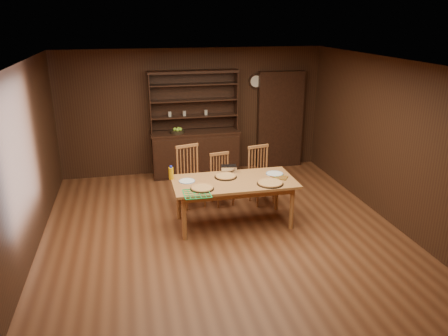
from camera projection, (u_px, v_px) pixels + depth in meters
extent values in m
plane|color=brown|center=(223.00, 233.00, 6.82)|extent=(6.00, 6.00, 0.00)
plane|color=white|center=(223.00, 63.00, 5.96)|extent=(6.00, 6.00, 0.00)
plane|color=#341F10|center=(193.00, 112.00, 9.15)|extent=(5.50, 0.00, 5.50)
plane|color=#341F10|center=(300.00, 260.00, 3.62)|extent=(5.50, 0.00, 5.50)
plane|color=#341F10|center=(22.00, 167.00, 5.83)|extent=(0.00, 6.00, 6.00)
plane|color=#341F10|center=(392.00, 143.00, 6.95)|extent=(0.00, 6.00, 6.00)
cube|color=black|center=(196.00, 154.00, 9.19)|extent=(1.80, 0.50, 0.90)
cube|color=black|center=(195.00, 132.00, 9.04)|extent=(1.84, 0.52, 0.04)
cube|color=black|center=(193.00, 100.00, 9.04)|extent=(1.80, 0.02, 1.20)
cube|color=black|center=(150.00, 103.00, 8.72)|extent=(0.02, 0.32, 1.20)
cube|color=black|center=(236.00, 100.00, 9.08)|extent=(0.02, 0.32, 1.20)
cube|color=black|center=(193.00, 72.00, 8.70)|extent=(1.84, 0.34, 0.05)
cylinder|color=gray|center=(170.00, 114.00, 8.88)|extent=(0.07, 0.07, 0.10)
cylinder|color=gray|center=(184.00, 113.00, 8.94)|extent=(0.07, 0.07, 0.10)
cube|color=black|center=(280.00, 120.00, 9.53)|extent=(1.00, 0.18, 2.10)
cylinder|color=black|center=(256.00, 81.00, 9.19)|extent=(0.30, 0.04, 0.30)
cylinder|color=beige|center=(256.00, 81.00, 9.17)|extent=(0.24, 0.01, 0.24)
cube|color=#B87440|center=(234.00, 182.00, 6.89)|extent=(1.93, 0.97, 0.04)
cylinder|color=#B87440|center=(184.00, 218.00, 6.51)|extent=(0.07, 0.07, 0.71)
cylinder|color=#B87440|center=(178.00, 199.00, 7.18)|extent=(0.07, 0.07, 0.71)
cylinder|color=#B87440|center=(292.00, 208.00, 6.85)|extent=(0.07, 0.07, 0.71)
cylinder|color=#B87440|center=(277.00, 191.00, 7.53)|extent=(0.07, 0.07, 0.71)
cube|color=#BD7040|center=(192.00, 181.00, 7.66)|extent=(0.54, 0.53, 0.04)
cylinder|color=#BD7040|center=(187.00, 199.00, 7.53)|extent=(0.04, 0.04, 0.44)
cylinder|color=#BD7040|center=(180.00, 193.00, 7.80)|extent=(0.04, 0.04, 0.44)
cylinder|color=#BD7040|center=(205.00, 195.00, 7.68)|extent=(0.04, 0.04, 0.44)
cylinder|color=#BD7040|center=(197.00, 189.00, 7.95)|extent=(0.04, 0.04, 0.44)
cube|color=#BD7040|center=(187.00, 146.00, 7.61)|extent=(0.42, 0.15, 0.05)
cube|color=#BD7040|center=(223.00, 184.00, 7.75)|extent=(0.44, 0.42, 0.04)
cylinder|color=#BD7040|center=(218.00, 198.00, 7.64)|extent=(0.03, 0.03, 0.37)
cylinder|color=#BD7040|center=(212.00, 193.00, 7.88)|extent=(0.03, 0.03, 0.37)
cylinder|color=#BD7040|center=(233.00, 196.00, 7.75)|extent=(0.03, 0.03, 0.37)
cylinder|color=#BD7040|center=(227.00, 191.00, 7.98)|extent=(0.03, 0.03, 0.37)
cube|color=#BD7040|center=(219.00, 154.00, 7.71)|extent=(0.36, 0.10, 0.05)
cube|color=#BD7040|center=(262.00, 180.00, 7.80)|extent=(0.49, 0.48, 0.04)
cylinder|color=#BD7040|center=(258.00, 196.00, 7.68)|extent=(0.04, 0.04, 0.41)
cylinder|color=#BD7040|center=(250.00, 190.00, 7.94)|extent=(0.04, 0.04, 0.41)
cylinder|color=#BD7040|center=(274.00, 193.00, 7.81)|extent=(0.04, 0.04, 0.41)
cylinder|color=#BD7040|center=(265.00, 187.00, 8.07)|extent=(0.04, 0.04, 0.41)
cube|color=#BD7040|center=(258.00, 147.00, 7.76)|extent=(0.40, 0.11, 0.05)
cylinder|color=black|center=(202.00, 189.00, 6.55)|extent=(0.36, 0.36, 0.01)
cylinder|color=#E5B661|center=(202.00, 188.00, 6.54)|extent=(0.33, 0.33, 0.02)
torus|color=#D3974B|center=(202.00, 188.00, 6.54)|extent=(0.34, 0.34, 0.03)
cylinder|color=black|center=(270.00, 184.00, 6.74)|extent=(0.41, 0.41, 0.01)
cylinder|color=#E5B661|center=(270.00, 183.00, 6.74)|extent=(0.38, 0.38, 0.02)
torus|color=#D3974B|center=(270.00, 183.00, 6.74)|extent=(0.39, 0.39, 0.03)
cylinder|color=black|center=(226.00, 177.00, 7.02)|extent=(0.36, 0.36, 0.01)
cylinder|color=#E5B661|center=(226.00, 176.00, 7.02)|extent=(0.33, 0.33, 0.02)
torus|color=#D3974B|center=(226.00, 176.00, 7.02)|extent=(0.33, 0.33, 0.03)
cylinder|color=white|center=(187.00, 181.00, 6.84)|extent=(0.25, 0.25, 0.01)
torus|color=#325596|center=(187.00, 181.00, 6.84)|extent=(0.26, 0.26, 0.01)
cylinder|color=white|center=(275.00, 174.00, 7.16)|extent=(0.28, 0.28, 0.01)
torus|color=#325596|center=(275.00, 174.00, 7.16)|extent=(0.28, 0.28, 0.01)
cube|color=white|center=(229.00, 169.00, 7.26)|extent=(0.28, 0.22, 0.10)
cylinder|color=#E7A10C|center=(171.00, 173.00, 6.92)|extent=(0.08, 0.08, 0.19)
cylinder|color=#1626B5|center=(171.00, 167.00, 6.88)|extent=(0.04, 0.04, 0.03)
cube|color=#B42514|center=(277.00, 176.00, 7.05)|extent=(0.24, 0.24, 0.01)
cube|color=#B42514|center=(281.00, 178.00, 6.99)|extent=(0.26, 0.26, 0.01)
cylinder|color=black|center=(177.00, 132.00, 8.90)|extent=(0.29, 0.29, 0.06)
sphere|color=#93C634|center=(175.00, 129.00, 8.87)|extent=(0.08, 0.08, 0.08)
sphere|color=#93C634|center=(179.00, 129.00, 8.92)|extent=(0.08, 0.08, 0.08)
sphere|color=#93C634|center=(178.00, 130.00, 8.84)|extent=(0.08, 0.08, 0.08)
sphere|color=#93C634|center=(180.00, 129.00, 8.88)|extent=(0.08, 0.08, 0.08)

